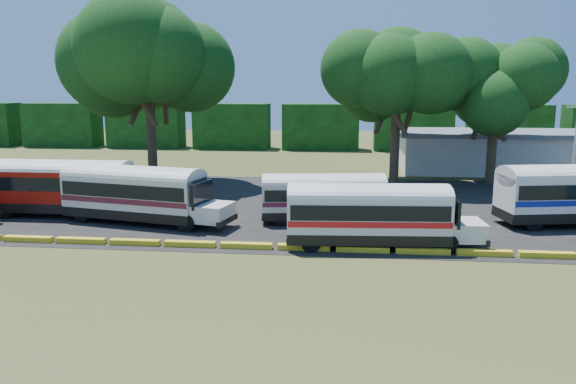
# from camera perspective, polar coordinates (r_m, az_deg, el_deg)

# --- Properties ---
(ground) EXTENTS (160.00, 160.00, 0.00)m
(ground) POSITION_cam_1_polar(r_m,az_deg,el_deg) (28.23, -1.60, -6.42)
(ground) COLOR #2E4416
(ground) RESTS_ON ground
(asphalt_strip) EXTENTS (64.00, 24.00, 0.02)m
(asphalt_strip) POSITION_cam_1_polar(r_m,az_deg,el_deg) (39.69, 2.17, -1.37)
(asphalt_strip) COLOR black
(asphalt_strip) RESTS_ON ground
(curb) EXTENTS (53.70, 0.45, 0.30)m
(curb) POSITION_cam_1_polar(r_m,az_deg,el_deg) (29.13, -1.34, -5.57)
(curb) COLOR yellow
(curb) RESTS_ON ground
(terminal_building) EXTENTS (19.00, 9.00, 4.00)m
(terminal_building) POSITION_cam_1_polar(r_m,az_deg,el_deg) (58.84, 20.27, 3.92)
(terminal_building) COLOR silver
(terminal_building) RESTS_ON ground
(treeline_backdrop) EXTENTS (130.00, 4.00, 6.00)m
(treeline_backdrop) POSITION_cam_1_polar(r_m,az_deg,el_deg) (75.00, 3.37, 6.63)
(treeline_backdrop) COLOR black
(treeline_backdrop) RESTS_ON ground
(bus_red) EXTENTS (11.15, 2.88, 3.66)m
(bus_red) POSITION_cam_1_polar(r_m,az_deg,el_deg) (39.02, -21.80, 0.77)
(bus_red) COLOR black
(bus_red) RESTS_ON ground
(bus_cream_west) EXTENTS (11.06, 4.87, 3.53)m
(bus_cream_west) POSITION_cam_1_polar(r_m,az_deg,el_deg) (35.59, -15.06, 0.12)
(bus_cream_west) COLOR black
(bus_cream_west) RESTS_ON ground
(bus_cream_east) EXTENTS (9.45, 3.51, 3.03)m
(bus_cream_east) POSITION_cam_1_polar(r_m,az_deg,el_deg) (34.62, 3.93, -0.30)
(bus_cream_east) COLOR black
(bus_cream_east) RESTS_ON ground
(bus_white_red) EXTENTS (10.36, 3.24, 3.36)m
(bus_white_red) POSITION_cam_1_polar(r_m,az_deg,el_deg) (29.48, 8.52, -1.98)
(bus_white_red) COLOR black
(bus_white_red) RESTS_ON ground
(tree_west) EXTENTS (11.70, 11.70, 15.56)m
(tree_west) POSITION_cam_1_polar(r_m,az_deg,el_deg) (49.43, -14.07, 13.78)
(tree_west) COLOR #312318
(tree_west) RESTS_ON ground
(tree_center) EXTENTS (9.78, 9.78, 13.18)m
(tree_center) POSITION_cam_1_polar(r_m,az_deg,el_deg) (48.94, 11.06, 11.96)
(tree_center) COLOR #312318
(tree_center) RESTS_ON ground
(tree_east) EXTENTS (8.68, 8.68, 11.85)m
(tree_east) POSITION_cam_1_polar(r_m,az_deg,el_deg) (51.09, 20.40, 10.38)
(tree_east) COLOR #312318
(tree_east) RESTS_ON ground
(utility_pole) EXTENTS (1.60, 0.30, 7.36)m
(utility_pole) POSITION_cam_1_polar(r_m,az_deg,el_deg) (41.33, 27.16, 3.25)
(utility_pole) COLOR gray
(utility_pole) RESTS_ON ground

